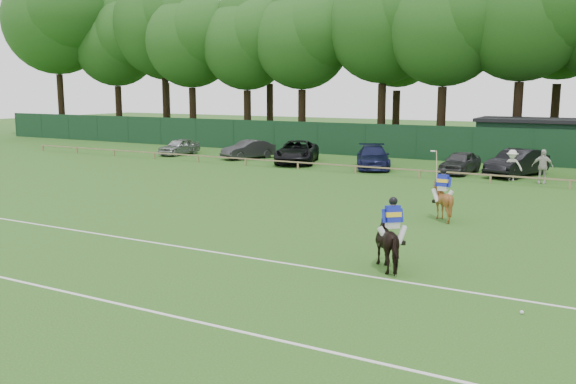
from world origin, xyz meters
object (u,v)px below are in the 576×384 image
Objects in this scene: spectator_mid at (542,167)px; sedan_grey at (248,149)px; spectator_left at (512,165)px; utility_shed at (539,140)px; sedan_silver at (179,147)px; polo_ball at (522,312)px; hatch_grey at (460,162)px; horse_dark at (392,243)px; suv_black at (297,152)px; sedan_navy at (373,157)px; horse_chestnut at (442,201)px; estate_black at (517,163)px.

sedan_grey is at bearing 172.41° from spectator_mid.
utility_shed is (0.16, 10.39, 0.67)m from spectator_left.
sedan_silver is 26.67m from utility_shed.
sedan_silver is 24.99m from spectator_left.
sedan_grey reaches higher than polo_ball.
hatch_grey is at bearing 157.55° from spectator_mid.
sedan_grey is 15.56m from hatch_grey.
utility_shed is at bearing -130.45° from horse_dark.
suv_black reaches higher than sedan_navy.
spectator_left is 1.70m from spectator_mid.
hatch_grey is at bearing -110.84° from utility_shed.
horse_dark reaches higher than sedan_navy.
spectator_mid is 0.22× the size of utility_shed.
sedan_navy is at bearing -55.38° from horse_chestnut.
suv_black is 14.41m from estate_black.
estate_black is (3.22, 0.41, 0.12)m from hatch_grey.
sedan_navy is 1.26× the size of hatch_grey.
suv_black is at bearing 1.01° from sedan_silver.
suv_black is at bearing -157.26° from estate_black.
spectator_mid is 20.97× the size of polo_ball.
suv_black is 17.24m from utility_shed.
sedan_grey is 20.56m from spectator_mid.
sedan_navy is 8.79m from estate_black.
sedan_navy reaches higher than polo_ball.
suv_black is 1.40× the size of hatch_grey.
sedan_navy reaches higher than sedan_grey.
horse_dark is 7.38m from horse_chestnut.
utility_shed is at bearing 88.77° from spectator_left.
spectator_left is 0.92× the size of spectator_mid.
estate_black is at bearing -130.30° from horse_dark.
horse_dark is at bearing -97.02° from spectator_mid.
horse_chestnut reaches higher than sedan_grey.
hatch_grey is (5.54, 0.31, -0.05)m from sedan_navy.
estate_black is at bearing 124.60° from spectator_mid.
sedan_silver is 0.75× the size of sedan_navy.
horse_dark is at bearing -75.58° from suv_black.
horse_dark is 0.22× the size of utility_shed.
horse_chestnut reaches higher than polo_ball.
suv_black is 61.90× the size of polo_ball.
spectator_mid reaches higher than suv_black.
polo_ball is at bearing -61.14° from estate_black.
spectator_left is (18.79, -1.82, 0.19)m from sedan_grey.
utility_shed is (0.90, 22.64, 0.79)m from horse_chestnut.
sedan_silver is 1.99× the size of spectator_mid.
suv_black is (10.54, -0.23, 0.13)m from sedan_silver.
horse_chestnut is 27.81m from sedan_silver.
spectator_left reaches higher than suv_black.
horse_dark reaches higher than horse_chestnut.
spectator_mid is at bearing -97.70° from horse_chestnut.
polo_ball is at bearing -86.05° from spectator_mid.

